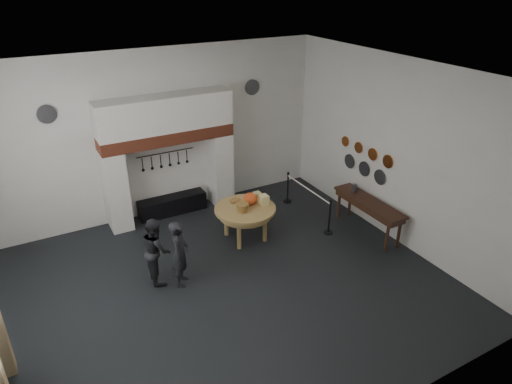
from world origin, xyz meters
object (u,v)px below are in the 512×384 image
barrier_post_near (329,218)px  visitor_near (180,253)px  work_table (245,209)px  iron_range (172,205)px  visitor_far (156,250)px  barrier_post_far (288,188)px  side_table (369,202)px

barrier_post_near → visitor_near: bearing=-178.1°
work_table → barrier_post_near: barrier_post_near is taller
barrier_post_near → iron_range: bearing=136.7°
iron_range → visitor_near: size_ratio=1.23×
visitor_near → barrier_post_near: (4.09, 0.14, -0.32)m
visitor_near → visitor_far: 0.57m
iron_range → barrier_post_far: size_ratio=2.11×
iron_range → barrier_post_near: bearing=-43.3°
work_table → side_table: side_table is taller
barrier_post_near → visitor_far: bearing=176.7°
visitor_far → barrier_post_near: bearing=-91.4°
visitor_far → side_table: size_ratio=0.69×
visitor_near → visitor_far: visitor_near is taller
visitor_near → visitor_far: (-0.40, 0.40, -0.01)m
side_table → barrier_post_near: bearing=155.2°
side_table → work_table: bearing=156.7°
visitor_near → barrier_post_far: (4.09, 2.14, -0.32)m
visitor_near → side_table: bearing=-62.4°
visitor_far → work_table: bearing=-75.0°
side_table → barrier_post_far: 2.62m
barrier_post_far → visitor_far: bearing=-158.8°
work_table → barrier_post_near: 2.21m
work_table → barrier_post_far: barrier_post_far is taller
visitor_near → barrier_post_near: 4.11m
work_table → barrier_post_far: size_ratio=1.71×
iron_range → visitor_far: (-1.30, -2.74, 0.51)m
barrier_post_far → work_table: bearing=-150.0°
barrier_post_near → barrier_post_far: (0.00, 2.00, 0.00)m
iron_range → side_table: size_ratio=0.86×
side_table → barrier_post_far: bearing=110.6°
visitor_near → barrier_post_far: size_ratio=1.71×
work_table → side_table: 3.18m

